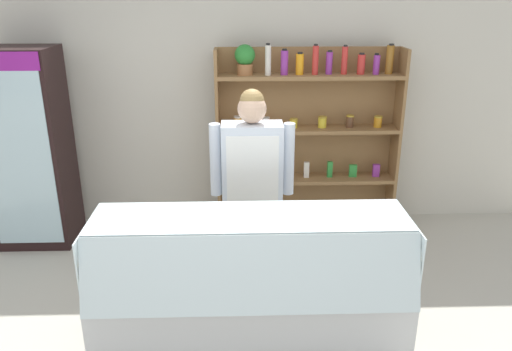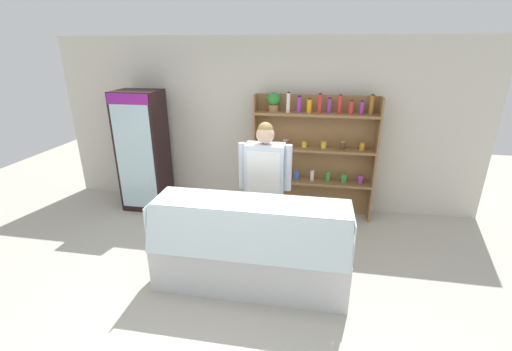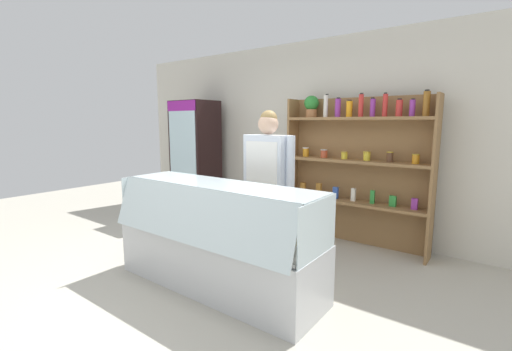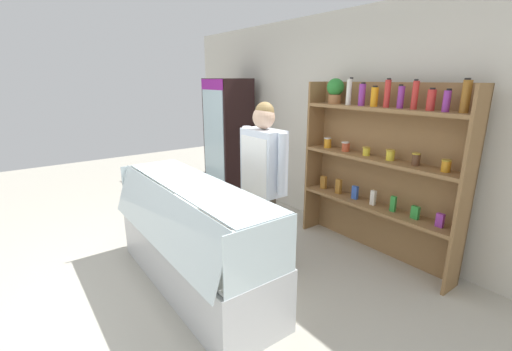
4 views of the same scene
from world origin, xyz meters
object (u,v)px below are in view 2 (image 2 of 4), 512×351
Objects in this scene: drinks_fridge at (143,151)px; deli_display_case at (250,260)px; shop_clerk at (265,176)px; shelving_unit at (312,149)px.

deli_display_case is (2.08, -1.72, -0.65)m from drinks_fridge.
shop_clerk is at bearing 87.40° from deli_display_case.
shelving_unit is 2.15m from deli_display_case.
drinks_fridge is 2.69m from shelving_unit.
deli_display_case is (-0.59, -1.92, -0.76)m from shelving_unit.
drinks_fridge reaches higher than deli_display_case.
shelving_unit is 0.91× the size of deli_display_case.
shop_clerk is at bearing -116.47° from shelving_unit.
shelving_unit is at bearing 4.36° from drinks_fridge.
deli_display_case is 1.24× the size of shop_clerk.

